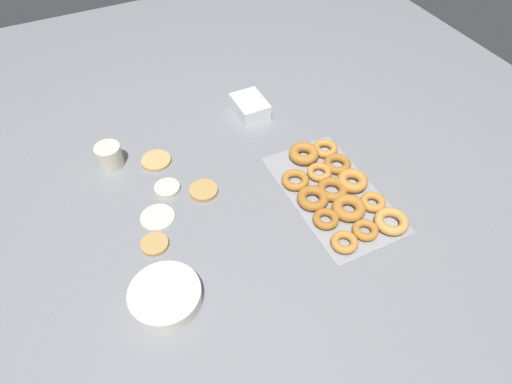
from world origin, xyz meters
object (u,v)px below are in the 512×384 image
(batter_bowl, at_px, (165,296))
(container_stack, at_px, (250,107))
(pancake_2, at_px, (156,161))
(donut_tray, at_px, (336,190))
(pancake_3, at_px, (155,244))
(paper_cup, at_px, (109,156))
(pancake_1, at_px, (167,188))
(pancake_4, at_px, (204,190))
(pancake_0, at_px, (157,217))

(batter_bowl, bearing_deg, container_stack, -40.85)
(pancake_2, xyz_separation_m, donut_tray, (-0.41, -0.49, 0.01))
(pancake_3, bearing_deg, batter_bowl, 171.98)
(donut_tray, bearing_deg, pancake_2, 50.13)
(paper_cup, bearing_deg, pancake_1, -145.94)
(pancake_4, relative_size, paper_cup, 1.07)
(pancake_4, bearing_deg, donut_tray, -117.07)
(pancake_4, distance_m, batter_bowl, 0.41)
(batter_bowl, xyz_separation_m, container_stack, (0.65, -0.56, 0.01))
(donut_tray, relative_size, paper_cup, 5.68)
(pancake_1, bearing_deg, paper_cup, 34.06)
(pancake_3, relative_size, container_stack, 0.56)
(pancake_4, xyz_separation_m, paper_cup, (0.26, 0.24, 0.03))
(container_stack, bearing_deg, batter_bowl, 139.15)
(pancake_4, distance_m, donut_tray, 0.44)
(batter_bowl, relative_size, container_stack, 1.31)
(pancake_1, xyz_separation_m, batter_bowl, (-0.39, 0.13, 0.02))
(donut_tray, distance_m, container_stack, 0.52)
(pancake_2, relative_size, paper_cup, 1.17)
(pancake_0, height_order, pancake_1, pancake_1)
(pancake_2, bearing_deg, container_stack, -75.43)
(pancake_1, relative_size, pancake_2, 0.81)
(pancake_3, xyz_separation_m, paper_cup, (0.40, 0.03, 0.03))
(pancake_2, distance_m, paper_cup, 0.16)
(pancake_2, relative_size, container_stack, 0.69)
(donut_tray, bearing_deg, pancake_0, 74.15)
(pancake_4, xyz_separation_m, batter_bowl, (-0.33, 0.24, 0.02))
(batter_bowl, bearing_deg, pancake_1, -18.79)
(pancake_0, xyz_separation_m, pancake_1, (0.10, -0.07, 0.00))
(pancake_1, xyz_separation_m, pancake_4, (-0.06, -0.11, -0.00))
(pancake_1, bearing_deg, container_stack, -59.14)
(container_stack, bearing_deg, pancake_4, 134.64)
(pancake_2, xyz_separation_m, paper_cup, (0.06, 0.14, 0.03))
(pancake_0, height_order, pancake_3, pancake_3)
(pancake_4, bearing_deg, paper_cup, 42.53)
(pancake_3, bearing_deg, paper_cup, 4.28)
(pancake_4, relative_size, batter_bowl, 0.48)
(batter_bowl, relative_size, paper_cup, 2.23)
(pancake_0, relative_size, pancake_2, 1.04)
(pancake_1, relative_size, container_stack, 0.56)
(batter_bowl, xyz_separation_m, paper_cup, (0.60, 0.00, 0.02))
(pancake_3, xyz_separation_m, pancake_4, (0.14, -0.21, 0.00))
(pancake_4, height_order, container_stack, container_stack)
(pancake_2, xyz_separation_m, batter_bowl, (-0.54, 0.14, 0.02))
(pancake_0, relative_size, pancake_3, 1.29)
(pancake_3, bearing_deg, pancake_4, -56.66)
(pancake_0, xyz_separation_m, pancake_3, (-0.10, 0.04, 0.00))
(pancake_1, height_order, pancake_2, pancake_1)
(pancake_1, bearing_deg, pancake_3, 152.12)
(pancake_2, bearing_deg, batter_bowl, 165.31)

